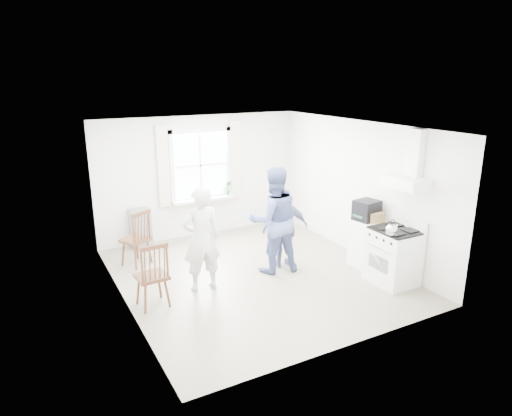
{
  "coord_description": "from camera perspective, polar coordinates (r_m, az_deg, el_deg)",
  "views": [
    {
      "loc": [
        -3.52,
        -6.51,
        3.41
      ],
      "look_at": [
        0.12,
        0.2,
        1.17
      ],
      "focal_mm": 32.0,
      "sensor_mm": 36.0,
      "label": 1
    }
  ],
  "objects": [
    {
      "name": "low_cabinet",
      "position": [
        8.56,
        13.82,
        -4.36
      ],
      "size": [
        0.5,
        0.55,
        0.9
      ],
      "primitive_type": "cube",
      "color": "white",
      "rests_on": "ground"
    },
    {
      "name": "range_hood",
      "position": [
        7.76,
        18.49,
        4.28
      ],
      "size": [
        0.45,
        0.76,
        0.94
      ],
      "color": "white",
      "rests_on": "room_shell"
    },
    {
      "name": "potted_plant",
      "position": [
        10.06,
        -3.59,
        2.54
      ],
      "size": [
        0.23,
        0.23,
        0.32
      ],
      "primitive_type": "imported",
      "rotation": [
        0.0,
        0.0,
        -0.41
      ],
      "color": "#2E682F",
      "rests_on": "window_assembly"
    },
    {
      "name": "person_right",
      "position": [
        8.29,
        3.68,
        -2.55
      ],
      "size": [
        1.02,
        1.02,
        1.46
      ],
      "primitive_type": "imported",
      "rotation": [
        0.0,
        0.0,
        2.92
      ],
      "color": "navy",
      "rests_on": "ground"
    },
    {
      "name": "gas_stove",
      "position": [
        8.04,
        16.79,
        -5.72
      ],
      "size": [
        0.68,
        0.76,
        1.12
      ],
      "color": "white",
      "rests_on": "ground"
    },
    {
      "name": "person_left",
      "position": [
        7.38,
        -6.83,
        -3.89
      ],
      "size": [
        0.66,
        0.66,
        1.74
      ],
      "primitive_type": "imported",
      "rotation": [
        0.0,
        0.0,
        3.09
      ],
      "color": "silver",
      "rests_on": "ground"
    },
    {
      "name": "kettle",
      "position": [
        7.56,
        16.58,
        -2.6
      ],
      "size": [
        0.19,
        0.19,
        0.27
      ],
      "color": "silver",
      "rests_on": "gas_stove"
    },
    {
      "name": "cardboard_box",
      "position": [
        8.31,
        14.71,
        -1.14
      ],
      "size": [
        0.3,
        0.24,
        0.17
      ],
      "primitive_type": "cube",
      "rotation": [
        0.0,
        0.0,
        -0.19
      ],
      "color": "olive",
      "rests_on": "low_cabinet"
    },
    {
      "name": "person_mid",
      "position": [
        8.01,
        2.21,
        -1.53
      ],
      "size": [
        1.08,
        1.08,
        1.91
      ],
      "primitive_type": "imported",
      "rotation": [
        0.0,
        0.0,
        2.96
      ],
      "color": "#4E5E91",
      "rests_on": "ground"
    },
    {
      "name": "room_shell",
      "position": [
        7.7,
        -0.08,
        0.44
      ],
      "size": [
        4.62,
        5.12,
        2.64
      ],
      "color": "gray",
      "rests_on": "ground"
    },
    {
      "name": "shelf_unit",
      "position": [
        9.58,
        -14.23,
        -2.48
      ],
      "size": [
        0.4,
        0.3,
        0.8
      ],
      "primitive_type": "cube",
      "color": "gray",
      "rests_on": "ground"
    },
    {
      "name": "windsor_chair_b",
      "position": [
        6.96,
        -12.68,
        -7.47
      ],
      "size": [
        0.48,
        0.47,
        1.06
      ],
      "color": "#422315",
      "rests_on": "ground"
    },
    {
      "name": "window_assembly",
      "position": [
        9.82,
        -6.91,
        4.8
      ],
      "size": [
        1.88,
        0.24,
        1.7
      ],
      "color": "white",
      "rests_on": "room_shell"
    },
    {
      "name": "windsor_chair_a",
      "position": [
        8.56,
        -14.4,
        -2.98
      ],
      "size": [
        0.6,
        0.6,
        1.07
      ],
      "color": "#422315",
      "rests_on": "ground"
    },
    {
      "name": "stereo_stack",
      "position": [
        8.37,
        13.67,
        -0.27
      ],
      "size": [
        0.46,
        0.42,
        0.36
      ],
      "color": "black",
      "rests_on": "low_cabinet"
    }
  ]
}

